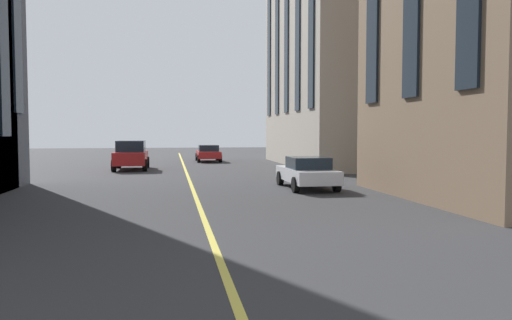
% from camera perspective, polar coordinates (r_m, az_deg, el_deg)
% --- Properties ---
extents(lane_centre_line, '(80.00, 0.16, 0.01)m').
position_cam_1_polar(lane_centre_line, '(18.64, -6.78, -4.35)').
color(lane_centre_line, '#D8C64C').
rests_on(lane_centre_line, ground_plane).
extents(car_red_far, '(4.40, 1.95, 1.37)m').
position_cam_1_polar(car_red_far, '(41.55, -5.43, 0.79)').
color(car_red_far, '#B21E1E').
rests_on(car_red_far, ground_plane).
extents(car_white_trailing, '(4.40, 1.95, 1.37)m').
position_cam_1_polar(car_white_trailing, '(21.86, 5.81, -1.39)').
color(car_white_trailing, silver).
rests_on(car_white_trailing, ground_plane).
extents(car_red_mid, '(4.70, 2.14, 1.88)m').
position_cam_1_polar(car_red_mid, '(33.46, -13.95, 0.58)').
color(car_red_mid, '#B21E1E').
rests_on(car_red_mid, ground_plane).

